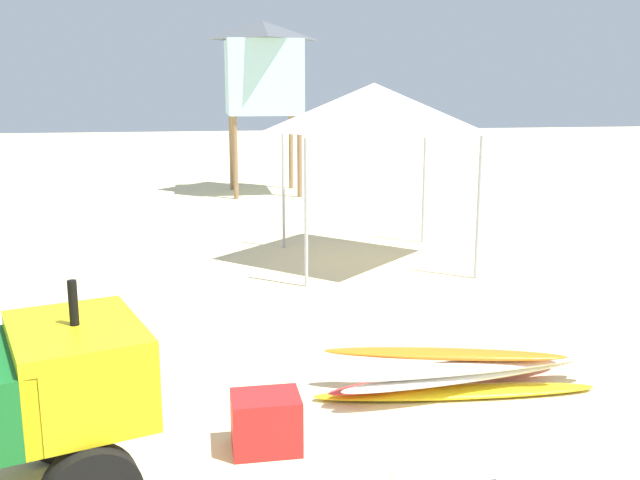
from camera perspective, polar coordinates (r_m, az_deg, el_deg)
name	(u,v)px	position (r m, az deg, el deg)	size (l,w,h in m)	color
surfboard_pile	(458,374)	(6.70, 10.82, -10.29)	(2.65, 0.88, 0.40)	yellow
popup_canopy	(374,108)	(11.05, 4.26, 10.35)	(2.50, 2.50, 2.74)	#B2B2B7
lifeguard_tower	(263,68)	(18.34, -4.50, 13.35)	(1.98, 1.98, 4.23)	olive
cooler_box	(266,422)	(5.67, -4.28, -14.13)	(0.52, 0.40, 0.43)	red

